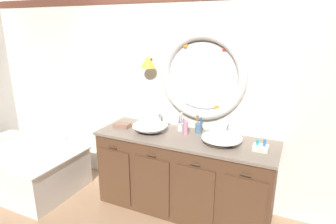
{
  "coord_description": "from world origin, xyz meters",
  "views": [
    {
      "loc": [
        1.16,
        -2.43,
        2.03
      ],
      "look_at": [
        -0.09,
        0.25,
        1.14
      ],
      "focal_mm": 30.51,
      "sensor_mm": 36.0,
      "label": 1
    }
  ],
  "objects": [
    {
      "name": "back_wall_assembly",
      "position": [
        0.01,
        0.58,
        1.32
      ],
      "size": [
        6.4,
        0.26,
        2.6
      ],
      "color": "silver",
      "rests_on": "ground_plane"
    },
    {
      "name": "faucet_set_left",
      "position": [
        -0.3,
        0.47,
        0.95
      ],
      "size": [
        0.23,
        0.14,
        0.16
      ],
      "color": "silver",
      "rests_on": "vanity_counter"
    },
    {
      "name": "sink_basin_right",
      "position": [
        0.52,
        0.22,
        0.95
      ],
      "size": [
        0.41,
        0.41,
        0.13
      ],
      "color": "white",
      "rests_on": "vanity_counter"
    },
    {
      "name": "toothbrush_holder_left",
      "position": [
        -0.01,
        0.4,
        0.94
      ],
      "size": [
        0.08,
        0.08,
        0.22
      ],
      "color": "silver",
      "rests_on": "vanity_counter"
    },
    {
      "name": "folded_hand_towel",
      "position": [
        -0.67,
        0.22,
        0.91
      ],
      "size": [
        0.2,
        0.12,
        0.04
      ],
      "color": "#936B56",
      "rests_on": "vanity_counter"
    },
    {
      "name": "bathtub",
      "position": [
        -1.99,
        -0.2,
        0.31
      ],
      "size": [
        1.54,
        0.94,
        0.62
      ],
      "color": "white",
      "rests_on": "ground_plane"
    },
    {
      "name": "toiletry_basket",
      "position": [
        0.9,
        0.22,
        0.91
      ],
      "size": [
        0.14,
        0.12,
        0.12
      ],
      "color": "beige",
      "rests_on": "vanity_counter"
    },
    {
      "name": "toothbrush_holder_right",
      "position": [
        0.2,
        0.43,
        0.94
      ],
      "size": [
        0.09,
        0.09,
        0.23
      ],
      "color": "slate",
      "rests_on": "vanity_counter"
    },
    {
      "name": "soap_dispenser",
      "position": [
        0.09,
        0.32,
        0.96
      ],
      "size": [
        0.05,
        0.06,
        0.18
      ],
      "color": "pink",
      "rests_on": "vanity_counter"
    },
    {
      "name": "faucet_set_right",
      "position": [
        0.52,
        0.46,
        0.95
      ],
      "size": [
        0.23,
        0.15,
        0.15
      ],
      "color": "silver",
      "rests_on": "vanity_counter"
    },
    {
      "name": "sink_basin_left",
      "position": [
        -0.3,
        0.22,
        0.95
      ],
      "size": [
        0.39,
        0.39,
        0.14
      ],
      "color": "white",
      "rests_on": "vanity_counter"
    },
    {
      "name": "ground_plane",
      "position": [
        0.0,
        0.0,
        0.0
      ],
      "size": [
        14.0,
        14.0,
        0.0
      ],
      "primitive_type": "plane",
      "color": "tan"
    },
    {
      "name": "vanity_counter",
      "position": [
        0.11,
        0.24,
        0.44
      ],
      "size": [
        1.95,
        0.65,
        0.89
      ],
      "color": "brown",
      "rests_on": "ground_plane"
    }
  ]
}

